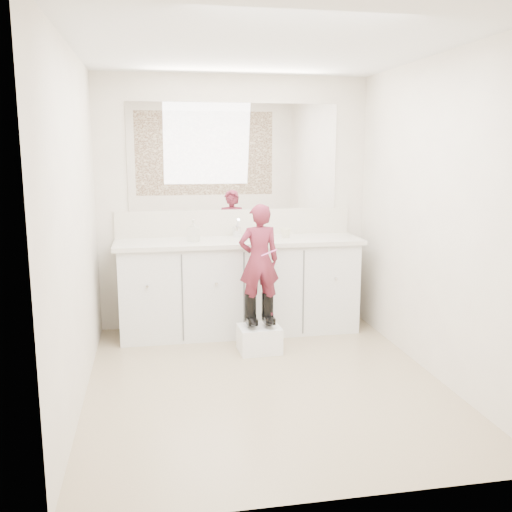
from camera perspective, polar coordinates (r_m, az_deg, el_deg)
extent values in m
plane|color=#958561|center=(4.38, 0.88, -12.44)|extent=(3.00, 3.00, 0.00)
plane|color=white|center=(4.08, 0.98, 20.30)|extent=(3.00, 3.00, 0.00)
plane|color=beige|center=(5.53, -2.16, 5.29)|extent=(2.60, 0.00, 2.60)
plane|color=beige|center=(2.62, 7.41, -0.80)|extent=(2.60, 0.00, 2.60)
plane|color=beige|center=(4.01, -17.63, 2.75)|extent=(0.00, 3.00, 3.00)
plane|color=beige|center=(4.50, 17.42, 3.57)|extent=(0.00, 3.00, 3.00)
cube|color=silver|center=(5.39, -1.68, -3.21)|extent=(2.20, 0.55, 0.85)
cube|color=beige|center=(5.28, -1.68, 1.44)|extent=(2.28, 0.58, 0.04)
cube|color=beige|center=(5.53, -2.12, 3.37)|extent=(2.28, 0.03, 0.25)
cube|color=white|center=(5.49, -2.17, 9.86)|extent=(2.00, 0.02, 1.00)
cube|color=#472819|center=(2.58, 7.59, 9.08)|extent=(2.00, 0.01, 1.20)
cylinder|color=silver|center=(5.43, -1.95, 2.44)|extent=(0.08, 0.08, 0.10)
imported|color=beige|center=(5.39, 2.99, 2.32)|extent=(0.11, 0.11, 0.09)
imported|color=beige|center=(5.19, -6.26, 2.56)|extent=(0.12, 0.12, 0.20)
cube|color=white|center=(4.94, 0.33, -8.29)|extent=(0.36, 0.30, 0.22)
imported|color=#A6334F|center=(4.78, 0.30, -0.42)|extent=(0.35, 0.24, 0.95)
cylinder|color=#F25EBB|center=(4.70, 1.32, 0.33)|extent=(0.14, 0.02, 0.06)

